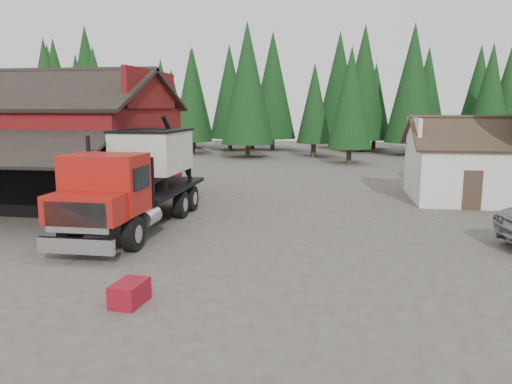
# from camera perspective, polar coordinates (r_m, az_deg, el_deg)

# --- Properties ---
(ground) EXTENTS (120.00, 120.00, 0.00)m
(ground) POSITION_cam_1_polar(r_m,az_deg,el_deg) (17.20, -7.26, -7.57)
(ground) COLOR #463E37
(ground) RESTS_ON ground
(red_barn) EXTENTS (12.80, 13.63, 7.18)m
(red_barn) POSITION_cam_1_polar(r_m,az_deg,el_deg) (30.15, -22.47, 4.42)
(red_barn) COLOR maroon
(red_barn) RESTS_ON ground
(farmhouse) EXTENTS (8.60, 6.42, 4.65)m
(farmhouse) POSITION_cam_1_polar(r_m,az_deg,el_deg) (30.14, 24.94, 2.29)
(farmhouse) COLOR silver
(farmhouse) RESTS_ON ground
(conifer_backdrop) EXTENTS (76.00, 16.00, 16.00)m
(conifer_backdrop) POSITION_cam_1_polar(r_m,az_deg,el_deg) (58.17, 4.29, 4.66)
(conifer_backdrop) COLOR black
(conifer_backdrop) RESTS_ON ground
(near_pine_a) EXTENTS (4.40, 4.40, 11.40)m
(near_pine_a) POSITION_cam_1_polar(r_m,az_deg,el_deg) (51.25, -22.83, 10.42)
(near_pine_a) COLOR #382619
(near_pine_a) RESTS_ON ground
(near_pine_b) EXTENTS (3.96, 3.96, 10.40)m
(near_pine_b) POSITION_cam_1_polar(r_m,az_deg,el_deg) (45.79, 10.77, 10.54)
(near_pine_b) COLOR #382619
(near_pine_b) RESTS_ON ground
(near_pine_d) EXTENTS (5.28, 5.28, 13.40)m
(near_pine_d) POSITION_cam_1_polar(r_m,az_deg,el_deg) (50.56, -0.98, 12.32)
(near_pine_d) COLOR #382619
(near_pine_d) RESTS_ON ground
(feed_truck) EXTENTS (3.10, 10.49, 4.72)m
(feed_truck) POSITION_cam_1_polar(r_m,az_deg,el_deg) (21.59, -13.34, 1.79)
(feed_truck) COLOR black
(feed_truck) RESTS_ON ground
(equip_box) EXTENTS (0.80, 1.16, 0.60)m
(equip_box) POSITION_cam_1_polar(r_m,az_deg,el_deg) (13.64, -14.24, -11.13)
(equip_box) COLOR maroon
(equip_box) RESTS_ON ground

